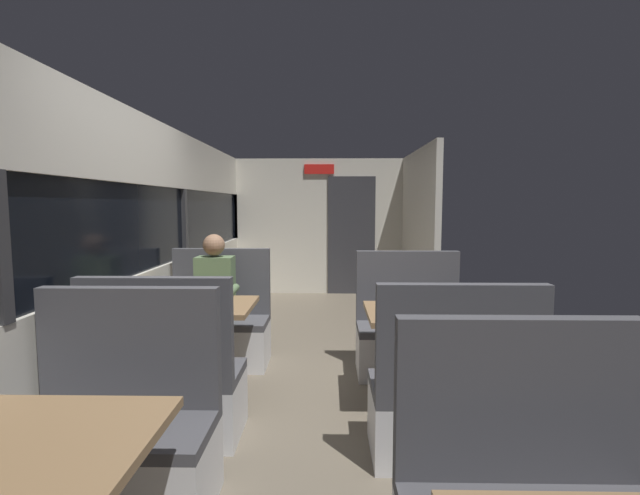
{
  "coord_description": "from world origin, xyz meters",
  "views": [
    {
      "loc": [
        0.16,
        -3.53,
        1.53
      ],
      "look_at": [
        0.04,
        2.78,
        0.93
      ],
      "focal_mm": 25.35,
      "sensor_mm": 36.0,
      "label": 1
    }
  ],
  "objects_px": {
    "bench_mid_window_facing_entry": "(219,330)",
    "dining_table_rear_aisle": "(427,324)",
    "dining_table_near_window": "(21,467)",
    "seated_passenger": "(216,311)",
    "bench_mid_window_facing_end": "(167,390)",
    "bench_near_window_facing_entry": "(119,445)",
    "dining_table_mid_window": "(197,317)",
    "bench_rear_aisle_facing_end": "(451,406)",
    "bench_rear_aisle_facing_entry": "(409,337)"
  },
  "relations": [
    {
      "from": "bench_mid_window_facing_entry",
      "to": "dining_table_rear_aisle",
      "type": "bearing_deg",
      "value": -26.68
    },
    {
      "from": "bench_rear_aisle_facing_end",
      "to": "bench_mid_window_facing_end",
      "type": "bearing_deg",
      "value": 173.62
    },
    {
      "from": "dining_table_near_window",
      "to": "seated_passenger",
      "type": "distance_m",
      "value": 2.7
    },
    {
      "from": "seated_passenger",
      "to": "dining_table_mid_window",
      "type": "bearing_deg",
      "value": -90.0
    },
    {
      "from": "bench_mid_window_facing_end",
      "to": "dining_table_rear_aisle",
      "type": "xyz_separation_m",
      "value": [
        1.79,
        0.5,
        0.31
      ]
    },
    {
      "from": "dining_table_near_window",
      "to": "dining_table_mid_window",
      "type": "distance_m",
      "value": 2.07
    },
    {
      "from": "bench_near_window_facing_entry",
      "to": "bench_mid_window_facing_entry",
      "type": "distance_m",
      "value": 2.07
    },
    {
      "from": "bench_near_window_facing_entry",
      "to": "bench_mid_window_facing_end",
      "type": "bearing_deg",
      "value": 90.0
    },
    {
      "from": "bench_near_window_facing_entry",
      "to": "dining_table_rear_aisle",
      "type": "bearing_deg",
      "value": 33.2
    },
    {
      "from": "bench_mid_window_facing_end",
      "to": "bench_rear_aisle_facing_end",
      "type": "bearing_deg",
      "value": -6.38
    },
    {
      "from": "dining_table_near_window",
      "to": "dining_table_rear_aisle",
      "type": "height_order",
      "value": "same"
    },
    {
      "from": "dining_table_mid_window",
      "to": "dining_table_rear_aisle",
      "type": "relative_size",
      "value": 1.0
    },
    {
      "from": "bench_near_window_facing_entry",
      "to": "dining_table_mid_window",
      "type": "xyz_separation_m",
      "value": [
        0.0,
        1.37,
        0.31
      ]
    },
    {
      "from": "bench_mid_window_facing_entry",
      "to": "bench_rear_aisle_facing_end",
      "type": "xyz_separation_m",
      "value": [
        1.79,
        -1.6,
        0.0
      ]
    },
    {
      "from": "bench_near_window_facing_entry",
      "to": "bench_rear_aisle_facing_end",
      "type": "distance_m",
      "value": 1.85
    },
    {
      "from": "dining_table_mid_window",
      "to": "dining_table_rear_aisle",
      "type": "xyz_separation_m",
      "value": [
        1.79,
        -0.2,
        0.0
      ]
    },
    {
      "from": "bench_rear_aisle_facing_end",
      "to": "seated_passenger",
      "type": "bearing_deg",
      "value": 139.54
    },
    {
      "from": "dining_table_near_window",
      "to": "bench_near_window_facing_entry",
      "type": "xyz_separation_m",
      "value": [
        0.0,
        0.7,
        -0.31
      ]
    },
    {
      "from": "bench_rear_aisle_facing_entry",
      "to": "dining_table_near_window",
      "type": "bearing_deg",
      "value": -124.85
    },
    {
      "from": "dining_table_near_window",
      "to": "seated_passenger",
      "type": "relative_size",
      "value": 0.71
    },
    {
      "from": "bench_mid_window_facing_end",
      "to": "bench_rear_aisle_facing_end",
      "type": "height_order",
      "value": "same"
    },
    {
      "from": "dining_table_mid_window",
      "to": "seated_passenger",
      "type": "distance_m",
      "value": 0.64
    },
    {
      "from": "bench_near_window_facing_entry",
      "to": "dining_table_rear_aisle",
      "type": "xyz_separation_m",
      "value": [
        1.79,
        1.17,
        0.31
      ]
    },
    {
      "from": "bench_near_window_facing_entry",
      "to": "bench_mid_window_facing_entry",
      "type": "bearing_deg",
      "value": 90.0
    },
    {
      "from": "bench_mid_window_facing_entry",
      "to": "seated_passenger",
      "type": "distance_m",
      "value": 0.22
    },
    {
      "from": "bench_mid_window_facing_entry",
      "to": "dining_table_rear_aisle",
      "type": "xyz_separation_m",
      "value": [
        1.79,
        -0.9,
        0.31
      ]
    },
    {
      "from": "dining_table_near_window",
      "to": "dining_table_rear_aisle",
      "type": "bearing_deg",
      "value": 46.27
    },
    {
      "from": "bench_mid_window_facing_end",
      "to": "seated_passenger",
      "type": "relative_size",
      "value": 0.87
    },
    {
      "from": "dining_table_near_window",
      "to": "dining_table_mid_window",
      "type": "bearing_deg",
      "value": 90.0
    },
    {
      "from": "dining_table_rear_aisle",
      "to": "bench_mid_window_facing_entry",
      "type": "bearing_deg",
      "value": 153.32
    },
    {
      "from": "bench_mid_window_facing_end",
      "to": "seated_passenger",
      "type": "bearing_deg",
      "value": 90.0
    },
    {
      "from": "bench_rear_aisle_facing_entry",
      "to": "bench_near_window_facing_entry",
      "type": "bearing_deg",
      "value": -133.73
    },
    {
      "from": "bench_rear_aisle_facing_entry",
      "to": "seated_passenger",
      "type": "xyz_separation_m",
      "value": [
        -1.79,
        0.13,
        0.21
      ]
    },
    {
      "from": "bench_rear_aisle_facing_end",
      "to": "dining_table_mid_window",
      "type": "bearing_deg",
      "value": 153.32
    },
    {
      "from": "bench_near_window_facing_entry",
      "to": "bench_rear_aisle_facing_end",
      "type": "height_order",
      "value": "same"
    },
    {
      "from": "bench_mid_window_facing_entry",
      "to": "bench_rear_aisle_facing_entry",
      "type": "relative_size",
      "value": 1.0
    },
    {
      "from": "dining_table_near_window",
      "to": "dining_table_rear_aisle",
      "type": "xyz_separation_m",
      "value": [
        1.79,
        1.87,
        0.0
      ]
    },
    {
      "from": "bench_rear_aisle_facing_entry",
      "to": "bench_mid_window_facing_end",
      "type": "bearing_deg",
      "value": -146.19
    },
    {
      "from": "dining_table_rear_aisle",
      "to": "dining_table_mid_window",
      "type": "bearing_deg",
      "value": 173.62
    },
    {
      "from": "dining_table_mid_window",
      "to": "bench_mid_window_facing_entry",
      "type": "relative_size",
      "value": 0.82
    },
    {
      "from": "bench_mid_window_facing_end",
      "to": "bench_rear_aisle_facing_entry",
      "type": "relative_size",
      "value": 1.0
    },
    {
      "from": "dining_table_near_window",
      "to": "seated_passenger",
      "type": "height_order",
      "value": "seated_passenger"
    },
    {
      "from": "bench_mid_window_facing_end",
      "to": "dining_table_near_window",
      "type": "bearing_deg",
      "value": -90.0
    },
    {
      "from": "bench_mid_window_facing_end",
      "to": "bench_rear_aisle_facing_entry",
      "type": "xyz_separation_m",
      "value": [
        1.79,
        1.2,
        0.0
      ]
    },
    {
      "from": "dining_table_near_window",
      "to": "bench_near_window_facing_entry",
      "type": "bearing_deg",
      "value": 90.0
    },
    {
      "from": "bench_mid_window_facing_end",
      "to": "dining_table_rear_aisle",
      "type": "distance_m",
      "value": 1.88
    },
    {
      "from": "dining_table_mid_window",
      "to": "bench_rear_aisle_facing_entry",
      "type": "relative_size",
      "value": 0.82
    },
    {
      "from": "bench_mid_window_facing_entry",
      "to": "bench_rear_aisle_facing_end",
      "type": "bearing_deg",
      "value": -41.77
    },
    {
      "from": "bench_rear_aisle_facing_entry",
      "to": "seated_passenger",
      "type": "height_order",
      "value": "seated_passenger"
    },
    {
      "from": "bench_mid_window_facing_entry",
      "to": "bench_near_window_facing_entry",
      "type": "bearing_deg",
      "value": -90.0
    }
  ]
}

